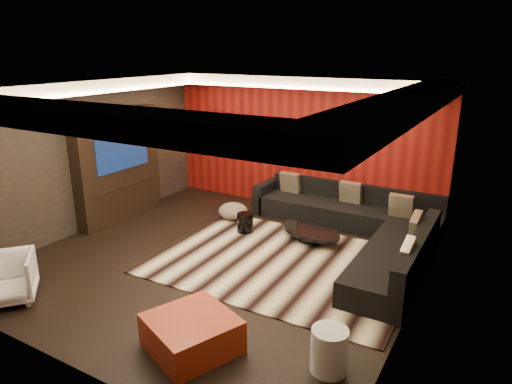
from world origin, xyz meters
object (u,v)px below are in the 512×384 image
Objects in this scene: coffee_table at (310,235)px; drum_stool at (245,223)px; armchair at (6,279)px; sectional_sofa at (361,228)px; white_side_table at (329,350)px; orange_ottoman at (192,333)px.

drum_stool reaches higher than coffee_table.
coffee_table is 4.82m from armchair.
coffee_table is 1.67× the size of armchair.
armchair is 0.20× the size of sectional_sofa.
white_side_table reaches higher than coffee_table.
white_side_table is 4.42m from armchair.
coffee_table is 3.52m from orange_ottoman.
drum_stool is (-1.22, -0.25, 0.08)m from coffee_table.
sectional_sofa is at bearing 29.17° from coffee_table.
white_side_table is at bearing -63.30° from coffee_table.
coffee_table is at bearing 11.37° from drum_stool.
sectional_sofa is (2.00, 0.68, 0.06)m from drum_stool.
orange_ottoman is (1.27, -3.27, 0.00)m from drum_stool.
drum_stool is at bearing 134.33° from white_side_table.
white_side_table is at bearing -45.67° from drum_stool.
armchair is (-1.56, -3.68, 0.13)m from drum_stool.
sectional_sofa is (0.78, 0.44, 0.14)m from coffee_table.
coffee_table is 3.38× the size of drum_stool.
drum_stool is 0.71× the size of white_side_table.
armchair reaches higher than orange_ottoman.
orange_ottoman is 2.87m from armchair.
coffee_table is 0.91m from sectional_sofa.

